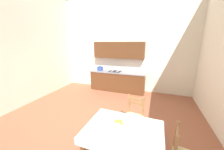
% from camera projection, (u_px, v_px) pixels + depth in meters
% --- Properties ---
extents(ground_plane, '(6.42, 6.73, 0.10)m').
position_uv_depth(ground_plane, '(94.00, 129.00, 3.31)').
color(ground_plane, '#99563D').
extents(wall_back, '(6.42, 0.12, 4.10)m').
position_uv_depth(wall_back, '(125.00, 45.00, 5.63)').
color(wall_back, silver).
rests_on(wall_back, ground_plane).
extents(wall_left, '(0.12, 6.73, 4.10)m').
position_uv_depth(wall_left, '(3.00, 47.00, 3.74)').
color(wall_left, silver).
rests_on(wall_left, ground_plane).
extents(kitchen_cabinetry, '(2.49, 0.63, 2.20)m').
position_uv_depth(kitchen_cabinetry, '(118.00, 72.00, 5.70)').
color(kitchen_cabinetry, '#56331C').
rests_on(kitchen_cabinetry, ground_plane).
extents(dining_table, '(1.32, 0.98, 0.75)m').
position_uv_depth(dining_table, '(123.00, 135.00, 2.16)').
color(dining_table, brown).
rests_on(dining_table, ground_plane).
extents(dining_chair_kitchen_side, '(0.47, 0.47, 0.93)m').
position_uv_depth(dining_chair_kitchen_side, '(134.00, 117.00, 3.01)').
color(dining_chair_kitchen_side, '#D1BC89').
rests_on(dining_chair_kitchen_side, ground_plane).
extents(fruit_bowl, '(0.30, 0.30, 0.12)m').
position_uv_depth(fruit_bowl, '(119.00, 124.00, 2.15)').
color(fruit_bowl, beige).
rests_on(fruit_bowl, dining_table).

